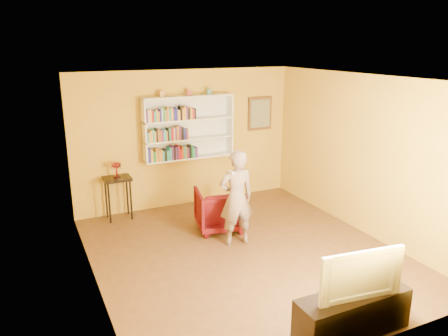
{
  "coord_description": "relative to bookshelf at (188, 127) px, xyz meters",
  "views": [
    {
      "loc": [
        -2.95,
        -5.49,
        3.18
      ],
      "look_at": [
        0.0,
        0.75,
        1.2
      ],
      "focal_mm": 35.0,
      "sensor_mm": 36.0,
      "label": 1
    }
  ],
  "objects": [
    {
      "name": "room_shell",
      "position": [
        0.0,
        -2.41,
        -0.58
      ],
      "size": [
        5.3,
        5.8,
        2.88
      ],
      "color": "#4F3219",
      "rests_on": "ground"
    },
    {
      "name": "bookshelf",
      "position": [
        0.0,
        0.0,
        0.0
      ],
      "size": [
        1.8,
        0.29,
        1.23
      ],
      "color": "white",
      "rests_on": "room_shell"
    },
    {
      "name": "books_row_lower",
      "position": [
        -0.37,
        -0.1,
        -0.46
      ],
      "size": [
        0.99,
        0.19,
        0.27
      ],
      "color": "navy",
      "rests_on": "bookshelf"
    },
    {
      "name": "books_row_middle",
      "position": [
        -0.45,
        -0.11,
        -0.08
      ],
      "size": [
        0.81,
        0.19,
        0.27
      ],
      "color": "teal",
      "rests_on": "bookshelf"
    },
    {
      "name": "books_row_upper",
      "position": [
        -0.38,
        -0.11,
        0.29
      ],
      "size": [
        0.97,
        0.19,
        0.26
      ],
      "color": "#57236B",
      "rests_on": "bookshelf"
    },
    {
      "name": "ornament_left",
      "position": [
        -0.52,
        -0.06,
        0.68
      ],
      "size": [
        0.09,
        0.09,
        0.12
      ],
      "primitive_type": "cube",
      "color": "#BD7936",
      "rests_on": "bookshelf"
    },
    {
      "name": "ornament_centre",
      "position": [
        0.02,
        -0.06,
        0.67
      ],
      "size": [
        0.08,
        0.08,
        0.11
      ],
      "primitive_type": "cube",
      "color": "#A84538",
      "rests_on": "bookshelf"
    },
    {
      "name": "ornament_right",
      "position": [
        0.43,
        -0.06,
        0.68
      ],
      "size": [
        0.08,
        0.08,
        0.12
      ],
      "primitive_type": "cube",
      "color": "slate",
      "rests_on": "bookshelf"
    },
    {
      "name": "framed_painting",
      "position": [
        1.65,
        0.05,
        0.16
      ],
      "size": [
        0.55,
        0.05,
        0.7
      ],
      "color": "#563518",
      "rests_on": "room_shell"
    },
    {
      "name": "console_table",
      "position": [
        -1.46,
        -0.16,
        -0.92
      ],
      "size": [
        0.5,
        0.38,
        0.81
      ],
      "color": "black",
      "rests_on": "ground"
    },
    {
      "name": "ruby_lustre",
      "position": [
        -1.46,
        -0.16,
        -0.58
      ],
      "size": [
        0.18,
        0.17,
        0.29
      ],
      "color": "maroon",
      "rests_on": "console_table"
    },
    {
      "name": "armchair",
      "position": [
        0.04,
        -1.4,
        -1.23
      ],
      "size": [
        0.94,
        0.96,
        0.74
      ],
      "primitive_type": "imported",
      "rotation": [
        0.0,
        0.0,
        2.93
      ],
      "color": "#3F040C",
      "rests_on": "ground"
    },
    {
      "name": "person",
      "position": [
        0.04,
        -2.04,
        -0.8
      ],
      "size": [
        0.6,
        0.42,
        1.58
      ],
      "primitive_type": "imported",
      "rotation": [
        0.0,
        0.0,
        3.06
      ],
      "color": "#776157",
      "rests_on": "ground"
    },
    {
      "name": "game_remote",
      "position": [
        -0.16,
        -2.26,
        -0.29
      ],
      "size": [
        0.04,
        0.15,
        0.04
      ],
      "primitive_type": "cube",
      "color": "silver",
      "rests_on": "person"
    },
    {
      "name": "tv_cabinet",
      "position": [
        0.18,
        -4.66,
        -1.35
      ],
      "size": [
        1.37,
        0.41,
        0.49
      ],
      "primitive_type": "cube",
      "color": "black",
      "rests_on": "ground"
    },
    {
      "name": "television",
      "position": [
        0.18,
        -4.66,
        -0.82
      ],
      "size": [
        1.01,
        0.26,
        0.58
      ],
      "primitive_type": "imported",
      "rotation": [
        0.0,
        0.0,
        -0.13
      ],
      "color": "black",
      "rests_on": "tv_cabinet"
    }
  ]
}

